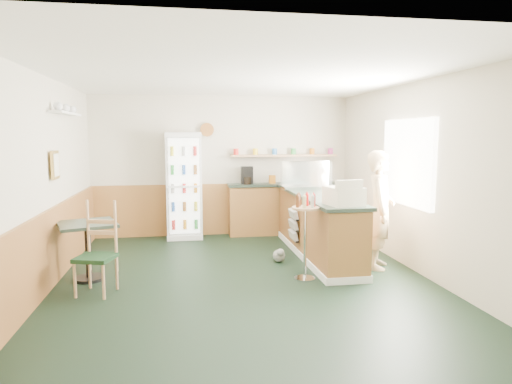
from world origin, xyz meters
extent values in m
plane|color=black|center=(0.00, 0.00, 0.00)|extent=(6.00, 6.00, 0.00)
cube|color=beige|center=(0.00, 3.01, 1.35)|extent=(5.00, 0.02, 2.70)
cube|color=beige|center=(-2.51, 0.00, 1.35)|extent=(0.02, 6.00, 2.70)
cube|color=beige|center=(2.51, 0.00, 1.35)|extent=(0.02, 6.00, 2.70)
cube|color=white|center=(0.00, 0.00, 2.71)|extent=(5.00, 6.00, 0.02)
cube|color=#A97936|center=(0.00, 2.97, 0.50)|extent=(4.98, 0.05, 1.00)
cube|color=#A97936|center=(-2.47, 0.00, 0.50)|extent=(0.05, 5.98, 1.00)
cube|color=white|center=(2.46, 0.30, 1.55)|extent=(0.06, 1.45, 1.25)
cube|color=tan|center=(-2.45, 0.50, 1.55)|extent=(0.03, 0.32, 0.38)
cube|color=white|center=(-2.40, 1.00, 2.25)|extent=(0.18, 1.20, 0.03)
cylinder|color=brown|center=(-0.30, 2.94, 2.05)|extent=(0.26, 0.04, 0.26)
cube|color=#A97936|center=(1.35, 1.07, 0.47)|extent=(0.60, 2.95, 0.95)
cube|color=white|center=(1.35, 1.07, 0.05)|extent=(0.64, 2.97, 0.10)
cube|color=#2B3B2E|center=(1.35, 1.08, 0.98)|extent=(0.68, 3.01, 0.05)
cube|color=#A97936|center=(1.20, 2.80, 0.47)|extent=(2.20, 0.38, 0.95)
cube|color=#2B3B2E|center=(1.20, 2.80, 0.98)|extent=(2.24, 0.42, 0.05)
cube|color=tan|center=(1.20, 2.88, 1.55)|extent=(2.10, 0.22, 0.04)
cube|color=black|center=(0.45, 2.80, 1.18)|extent=(0.22, 0.18, 0.34)
cylinder|color=#B2664C|center=(0.25, 2.88, 1.63)|extent=(0.10, 0.10, 0.12)
cylinder|color=#B2664C|center=(0.63, 2.88, 1.63)|extent=(0.10, 0.10, 0.12)
cylinder|color=#B2664C|center=(1.01, 2.88, 1.63)|extent=(0.10, 0.10, 0.12)
cylinder|color=#B2664C|center=(1.39, 2.88, 1.63)|extent=(0.10, 0.10, 0.12)
cylinder|color=#B2664C|center=(1.77, 2.88, 1.63)|extent=(0.10, 0.10, 0.12)
cylinder|color=#B2664C|center=(2.15, 2.88, 1.63)|extent=(0.10, 0.10, 0.12)
cube|color=silver|center=(-0.76, 2.78, 1.00)|extent=(0.66, 0.47, 2.00)
cube|color=white|center=(-0.76, 2.55, 1.01)|extent=(0.55, 0.02, 1.76)
cube|color=silver|center=(-0.76, 2.48, 1.01)|extent=(0.60, 0.02, 1.83)
cube|color=silver|center=(1.35, 1.81, 1.04)|extent=(0.84, 0.44, 0.06)
cube|color=silver|center=(1.35, 1.81, 1.28)|extent=(0.82, 0.42, 0.42)
cube|color=beige|center=(1.35, -0.11, 1.13)|extent=(0.50, 0.52, 0.25)
imported|color=tan|center=(2.05, 0.28, 0.86)|extent=(0.62, 0.70, 1.73)
cylinder|color=silver|center=(0.83, -0.08, 0.01)|extent=(0.29, 0.29, 0.02)
cylinder|color=silver|center=(0.83, -0.08, 0.49)|extent=(0.04, 0.04, 0.97)
cylinder|color=tan|center=(0.83, -0.08, 0.98)|extent=(0.37, 0.37, 0.03)
cylinder|color=red|center=(0.94, -0.07, 1.07)|extent=(0.05, 0.05, 0.16)
cylinder|color=red|center=(0.88, 0.02, 1.07)|extent=(0.05, 0.05, 0.16)
cylinder|color=red|center=(0.77, 0.01, 1.07)|extent=(0.05, 0.05, 0.16)
cylinder|color=red|center=(0.72, -0.09, 1.07)|extent=(0.05, 0.05, 0.16)
cylinder|color=red|center=(0.79, -0.19, 1.07)|extent=(0.05, 0.05, 0.16)
cylinder|color=red|center=(0.90, -0.17, 1.07)|extent=(0.05, 0.05, 0.16)
cube|color=black|center=(1.01, 1.22, 0.25)|extent=(0.05, 0.43, 0.03)
cube|color=beige|center=(0.99, 1.22, 0.32)|extent=(0.09, 0.39, 0.15)
cube|color=black|center=(1.01, 1.22, 0.42)|extent=(0.05, 0.43, 0.03)
cube|color=beige|center=(0.99, 1.22, 0.49)|extent=(0.09, 0.39, 0.15)
cube|color=black|center=(1.01, 1.22, 0.60)|extent=(0.05, 0.43, 0.03)
cube|color=beige|center=(0.99, 1.22, 0.67)|extent=(0.09, 0.39, 0.15)
cylinder|color=black|center=(-2.05, 0.36, 0.02)|extent=(0.41, 0.41, 0.04)
cylinder|color=black|center=(-2.05, 0.36, 0.39)|extent=(0.08, 0.08, 0.71)
cube|color=#2B3B2E|center=(-2.05, 0.36, 0.77)|extent=(0.90, 0.90, 0.04)
cube|color=black|center=(-1.85, -0.23, 0.45)|extent=(0.53, 0.53, 0.05)
cylinder|color=tan|center=(-2.03, -0.41, 0.22)|extent=(0.04, 0.04, 0.44)
cylinder|color=tan|center=(-1.67, -0.41, 0.22)|extent=(0.04, 0.04, 0.44)
cylinder|color=tan|center=(-2.03, -0.05, 0.22)|extent=(0.04, 0.04, 0.44)
cylinder|color=tan|center=(-1.67, -0.05, 0.22)|extent=(0.04, 0.04, 0.44)
cube|color=tan|center=(-1.85, -0.04, 0.80)|extent=(0.38, 0.15, 0.68)
sphere|color=gray|center=(0.67, 0.81, 0.10)|extent=(0.19, 0.19, 0.19)
sphere|color=gray|center=(0.67, 0.71, 0.17)|extent=(0.11, 0.11, 0.11)
camera|label=1|loc=(-0.78, -5.90, 1.93)|focal=32.00mm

